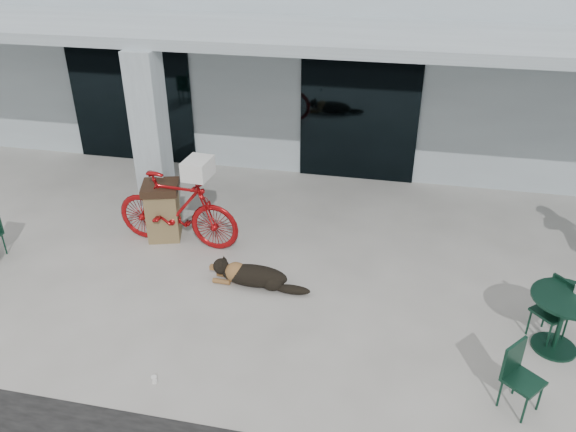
% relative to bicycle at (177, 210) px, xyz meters
% --- Properties ---
extents(ground, '(80.00, 80.00, 0.00)m').
position_rel_bicycle_xyz_m(ground, '(0.86, -1.64, -0.65)').
color(ground, '#B5B2AB').
rests_on(ground, ground).
extents(building, '(22.00, 7.00, 4.50)m').
position_rel_bicycle_xyz_m(building, '(0.86, 6.86, 1.60)').
color(building, '#B1C1C9').
rests_on(building, ground).
extents(storefront_glass_left, '(2.80, 0.06, 2.70)m').
position_rel_bicycle_xyz_m(storefront_glass_left, '(-2.34, 3.34, 0.70)').
color(storefront_glass_left, black).
rests_on(storefront_glass_left, ground).
extents(storefront_glass_right, '(2.40, 0.06, 2.70)m').
position_rel_bicycle_xyz_m(storefront_glass_right, '(2.66, 3.34, 0.70)').
color(storefront_glass_right, black).
rests_on(storefront_glass_right, ground).
extents(column, '(0.50, 0.50, 3.12)m').
position_rel_bicycle_xyz_m(column, '(-0.64, 0.66, 0.91)').
color(column, '#B1C1C9').
rests_on(column, ground).
extents(overhang, '(22.00, 2.80, 0.18)m').
position_rel_bicycle_xyz_m(overhang, '(0.86, 1.96, 2.56)').
color(overhang, '#B1C1C9').
rests_on(overhang, column).
extents(bicycle, '(2.21, 0.76, 1.31)m').
position_rel_bicycle_xyz_m(bicycle, '(0.00, 0.00, 0.00)').
color(bicycle, maroon).
rests_on(bicycle, ground).
extents(laundry_basket, '(0.42, 0.54, 0.31)m').
position_rel_bicycle_xyz_m(laundry_basket, '(0.45, -0.03, 0.81)').
color(laundry_basket, white).
rests_on(laundry_basket, bicycle).
extents(dog, '(1.19, 0.42, 0.39)m').
position_rel_bicycle_xyz_m(dog, '(1.58, -0.94, -0.46)').
color(dog, black).
rests_on(dog, ground).
extents(cup_near_dog, '(0.09, 0.09, 0.09)m').
position_rel_bicycle_xyz_m(cup_near_dog, '(0.91, -3.14, -0.61)').
color(cup_near_dog, white).
rests_on(cup_near_dog, ground).
extents(cafe_table_far, '(1.02, 1.02, 0.82)m').
position_rel_bicycle_xyz_m(cafe_table_far, '(5.78, -1.47, -0.24)').
color(cafe_table_far, '#123627').
rests_on(cafe_table_far, ground).
extents(cafe_chair_far_a, '(0.57, 0.56, 0.85)m').
position_rel_bicycle_xyz_m(cafe_chair_far_a, '(5.16, -2.64, -0.23)').
color(cafe_chair_far_a, '#123627').
rests_on(cafe_chair_far_a, ground).
extents(cafe_chair_far_b, '(0.58, 0.58, 0.86)m').
position_rel_bicycle_xyz_m(cafe_chair_far_b, '(5.69, -1.27, -0.22)').
color(cafe_chair_far_b, '#123627').
rests_on(cafe_chair_far_b, ground).
extents(trash_receptacle, '(0.74, 0.74, 1.02)m').
position_rel_bicycle_xyz_m(trash_receptacle, '(-0.34, 0.16, -0.14)').
color(trash_receptacle, brown).
rests_on(trash_receptacle, ground).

